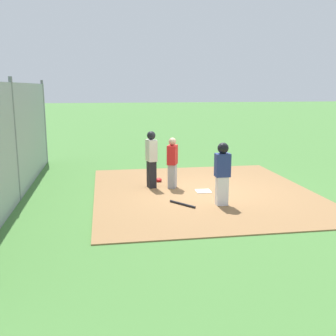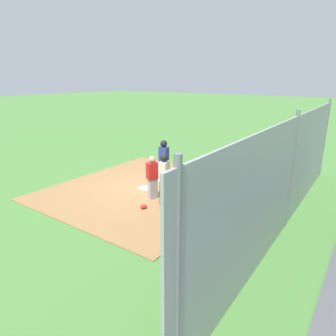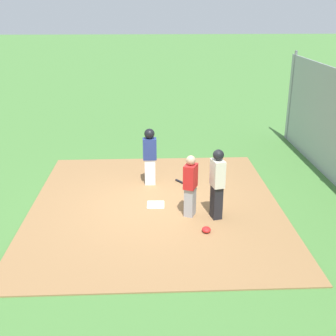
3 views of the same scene
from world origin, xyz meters
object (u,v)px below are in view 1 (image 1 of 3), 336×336
Objects in this scene: catcher at (172,162)px; umpire at (151,158)px; home_plate at (203,191)px; baseball_bat at (182,204)px; runner at (222,170)px; catcher_mask at (159,180)px.

umpire is (-0.15, -0.62, 0.12)m from catcher.
baseball_bat is (1.27, -0.89, 0.02)m from home_plate.
runner reaches higher than baseball_bat.
catcher is 1.18m from catcher_mask.
runner reaches higher than catcher.
umpire is at bearing -21.80° from baseball_bat.
umpire is 7.27× the size of catcher_mask.
catcher reaches higher than catcher_mask.
umpire is 1.16m from catcher_mask.
catcher_mask is at bearing 52.79° from umpire.
catcher_mask reaches higher than baseball_bat.
home_plate is 0.51× the size of baseball_bat.
catcher reaches higher than home_plate.
umpire is 2.03× the size of baseball_bat.
catcher is 0.89× the size of umpire.
baseball_bat is at bearing -87.22° from umpire.
home_plate is 0.28× the size of catcher.
umpire is at bearing 35.26° from runner.
umpire reaches higher than catcher.
umpire reaches higher than baseball_bat.
runner is (1.41, 0.13, 0.94)m from home_plate.
catcher is 1.81× the size of baseball_bat.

